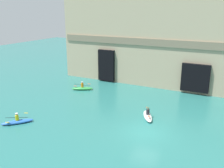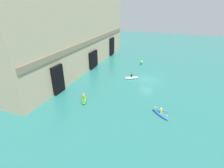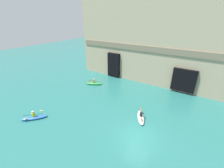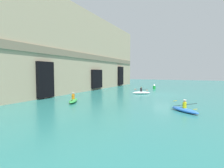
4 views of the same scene
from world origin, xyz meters
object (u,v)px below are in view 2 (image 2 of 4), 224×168
marker_buoy (141,63)px  kayak_green (84,99)px  kayak_white (131,77)px  kayak_blue (161,114)px

marker_buoy → kayak_green: bearing=167.3°
kayak_white → kayak_green: bearing=-141.5°
marker_buoy → kayak_blue: bearing=-160.6°
kayak_white → kayak_blue: (-10.84, -7.12, -0.03)m
kayak_green → marker_buoy: (20.72, -4.68, 0.27)m
kayak_blue → kayak_green: (-0.38, 11.83, 0.02)m
kayak_blue → marker_buoy: 21.56m
kayak_blue → kayak_white: bearing=-15.4°
kayak_white → kayak_green: kayak_white is taller
kayak_green → marker_buoy: kayak_green is taller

